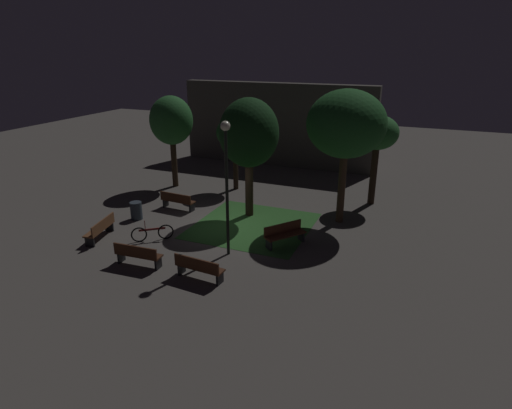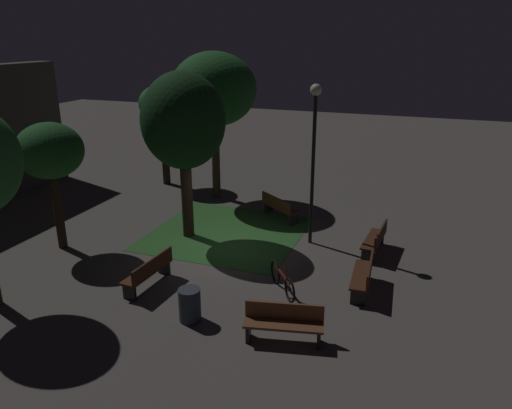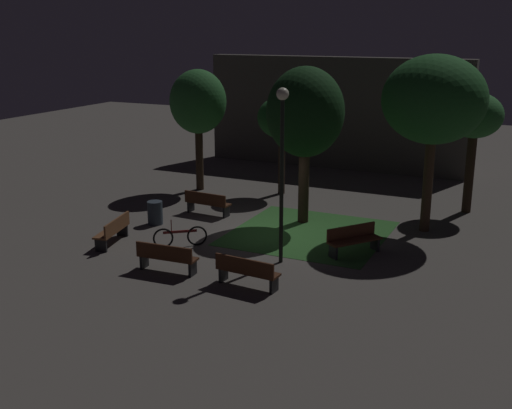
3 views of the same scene
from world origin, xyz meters
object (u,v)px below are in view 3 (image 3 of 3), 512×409
bench_front_right (353,239)px  bench_front_left (166,257)px  trash_bin (155,213)px  bicycle (180,237)px  bench_near_trees (247,271)px  lamp_post_plaza_west (282,149)px  tree_left_canopy (282,119)px  tree_lawn_side (198,103)px  bench_lawn_edge (207,202)px  tree_tall_center (475,118)px  bench_back_row (114,230)px  tree_back_right (434,100)px  tree_near_wall (305,113)px

bench_front_right → bench_front_left: bearing=-139.1°
trash_bin → bicycle: size_ratio=0.59×
bench_near_trees → lamp_post_plaza_west: size_ratio=0.35×
tree_left_canopy → tree_lawn_side: tree_lawn_side is taller
bench_front_left → bicycle: bicycle is taller
lamp_post_plaza_west → trash_bin: bearing=164.0°
bench_lawn_edge → tree_tall_center: size_ratio=0.40×
bench_back_row → tree_back_right: size_ratio=0.31×
tree_back_right → lamp_post_plaza_west: bearing=-124.0°
bench_front_left → tree_left_canopy: tree_left_canopy is taller
tree_left_canopy → tree_tall_center: size_ratio=0.90×
tree_tall_center → tree_back_right: bearing=-108.5°
bench_lawn_edge → bench_front_right: (6.23, -1.77, 0.00)m
lamp_post_plaza_west → tree_back_right: bearing=56.0°
trash_bin → tree_tall_center: bearing=32.7°
tree_back_right → tree_tall_center: bearing=71.5°
bench_front_left → tree_tall_center: bearing=55.3°
bench_back_row → bicycle: (2.11, 0.68, -0.14)m
tree_near_wall → tree_back_right: bearing=11.3°
bench_near_trees → tree_lawn_side: size_ratio=0.35×
bench_lawn_edge → tree_back_right: bearing=11.0°
tree_back_right → trash_bin: size_ratio=7.14×
tree_lawn_side → tree_tall_center: tree_lawn_side is taller
bench_near_trees → trash_bin: bearing=145.6°
tree_near_wall → bicycle: tree_near_wall is taller
tree_tall_center → trash_bin: (-9.94, -6.37, -3.18)m
bench_near_trees → tree_lawn_side: (-6.57, 8.85, 3.29)m
bench_back_row → tree_near_wall: bearing=46.0°
tree_near_wall → lamp_post_plaza_west: (0.86, -4.11, -0.48)m
lamp_post_plaza_west → bench_front_right: bearing=43.4°
bench_front_left → tree_lawn_side: bearing=114.4°
bench_lawn_edge → tree_near_wall: 5.06m
bench_back_row → bench_lawn_edge: bearing=75.1°
bench_front_left → tree_near_wall: bearing=74.0°
tree_tall_center → lamp_post_plaza_west: bearing=-118.6°
bench_near_trees → tree_tall_center: bearing=66.3°
bench_front_left → tree_lawn_side: (-4.01, 8.85, 3.29)m
bench_lawn_edge → tree_near_wall: size_ratio=0.33×
tree_lawn_side → trash_bin: (1.08, -5.08, -3.35)m
lamp_post_plaza_west → bench_near_trees: bearing=-92.4°
tree_lawn_side → lamp_post_plaza_west: lamp_post_plaza_west is taller
bench_front_left → bicycle: bearing=111.7°
tree_left_canopy → bicycle: 8.15m
bench_back_row → tree_tall_center: 13.61m
tree_near_wall → tree_lawn_side: 6.35m
tree_tall_center → bicycle: bearing=-134.1°
bench_front_left → tree_near_wall: 7.39m
tree_tall_center → bicycle: 11.71m
lamp_post_plaza_west → bench_back_row: bearing=-172.1°
bench_front_left → bench_front_right: 5.84m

